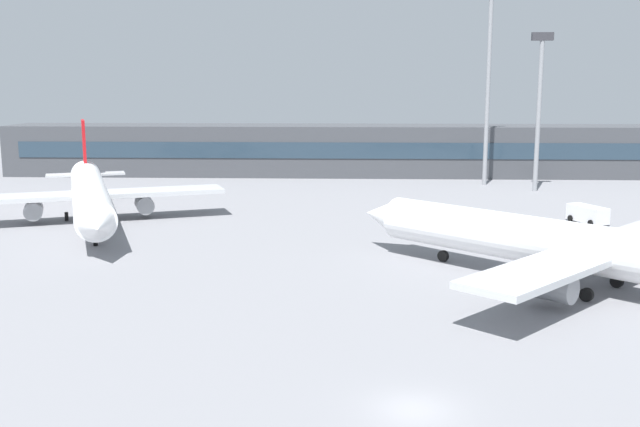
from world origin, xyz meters
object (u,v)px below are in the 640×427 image
floodlight_tower_west (488,76)px  floodlight_tower_east (539,100)px  airplane_mid (90,194)px  service_van_white (587,214)px  airplane_near (576,247)px

floodlight_tower_west → floodlight_tower_east: size_ratio=1.30×
airplane_mid → floodlight_tower_west: 65.44m
floodlight_tower_west → floodlight_tower_east: (6.54, -6.84, -3.67)m
airplane_mid → service_van_white: (59.07, 2.21, -2.37)m
floodlight_tower_west → floodlight_tower_east: floodlight_tower_west is taller
service_van_white → floodlight_tower_east: floodlight_tower_east is taller
service_van_white → floodlight_tower_west: 37.88m
airplane_near → floodlight_tower_west: 63.87m
floodlight_tower_west → airplane_mid: bearing=-146.0°
floodlight_tower_west → floodlight_tower_east: 10.15m
airplane_near → airplane_mid: airplane_mid is taller
floodlight_tower_east → airplane_near: bearing=-100.8°
airplane_near → airplane_mid: bearing=151.7°
airplane_near → airplane_mid: 55.61m
service_van_white → floodlight_tower_west: bearing=100.3°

